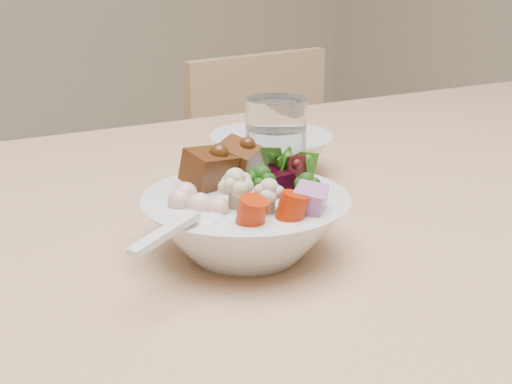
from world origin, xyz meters
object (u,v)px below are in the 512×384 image
at_px(food_bowl, 246,220).
at_px(dining_table, 439,249).
at_px(side_bowl, 271,155).
at_px(water_glass, 276,154).
at_px(chair_far, 286,218).

bearing_deg(food_bowl, dining_table, 5.68).
relative_size(dining_table, side_bowl, 11.49).
height_order(dining_table, water_glass, water_glass).
xyz_separation_m(food_bowl, side_bowl, (0.17, 0.20, -0.01)).
distance_m(chair_far, side_bowl, 0.81).
bearing_deg(chair_far, water_glass, -130.31).
distance_m(dining_table, food_bowl, 0.34).
bearing_deg(water_glass, chair_far, 52.98).
height_order(dining_table, chair_far, chair_far).
distance_m(water_glass, side_bowl, 0.10).
bearing_deg(side_bowl, water_glass, -121.78).
bearing_deg(food_bowl, water_glass, 44.89).
height_order(food_bowl, side_bowl, food_bowl).
relative_size(dining_table, food_bowl, 9.17).
relative_size(chair_far, food_bowl, 4.32).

